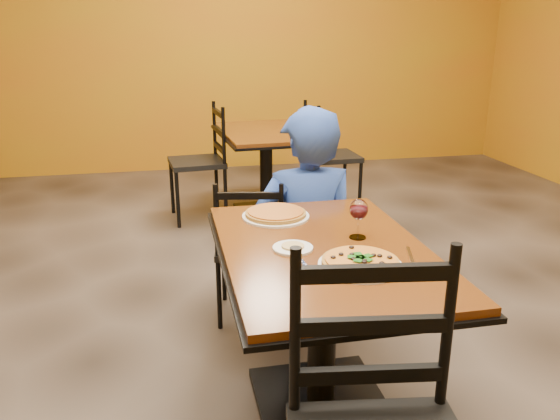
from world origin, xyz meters
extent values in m
cube|color=black|center=(0.00, 0.00, 0.00)|extent=(7.00, 8.00, 0.01)
cube|color=#B25C13|center=(0.00, 4.00, 1.50)|extent=(7.00, 0.01, 3.00)
cube|color=#60330F|center=(0.00, -0.50, 0.73)|extent=(0.80, 1.20, 0.03)
cube|color=black|center=(0.00, -0.50, 0.71)|extent=(0.83, 1.23, 0.02)
cylinder|color=black|center=(0.00, -0.50, 0.37)|extent=(0.12, 0.12, 0.66)
cube|color=black|center=(0.00, -0.50, 0.02)|extent=(0.55, 0.55, 0.04)
cube|color=#60330F|center=(0.25, 2.17, 0.74)|extent=(0.82, 1.16, 0.03)
cube|color=black|center=(0.25, 2.17, 0.71)|extent=(0.85, 1.19, 0.02)
cylinder|color=black|center=(0.25, 2.17, 0.37)|extent=(0.11, 0.11, 0.66)
cube|color=black|center=(0.25, 2.17, 0.02)|extent=(0.54, 0.54, 0.04)
imported|color=navy|center=(0.13, 0.30, 0.60)|extent=(0.61, 0.41, 1.21)
cylinder|color=white|center=(0.07, -0.71, 0.76)|extent=(0.31, 0.31, 0.01)
cylinder|color=#9B310B|center=(0.07, -0.71, 0.77)|extent=(0.28, 0.28, 0.02)
cylinder|color=white|center=(-0.12, -0.10, 0.76)|extent=(0.31, 0.31, 0.01)
cylinder|color=orange|center=(-0.12, -0.10, 0.77)|extent=(0.28, 0.28, 0.02)
cylinder|color=white|center=(-0.13, -0.50, 0.76)|extent=(0.16, 0.16, 0.01)
cylinder|color=tan|center=(-0.13, -0.50, 0.76)|extent=(0.09, 0.09, 0.01)
cube|color=silver|center=(-0.12, -0.71, 0.75)|extent=(0.03, 0.19, 0.00)
cube|color=silver|center=(0.29, -0.67, 0.75)|extent=(0.08, 0.20, 0.00)
camera|label=1|loc=(-0.59, -2.46, 1.57)|focal=35.38mm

